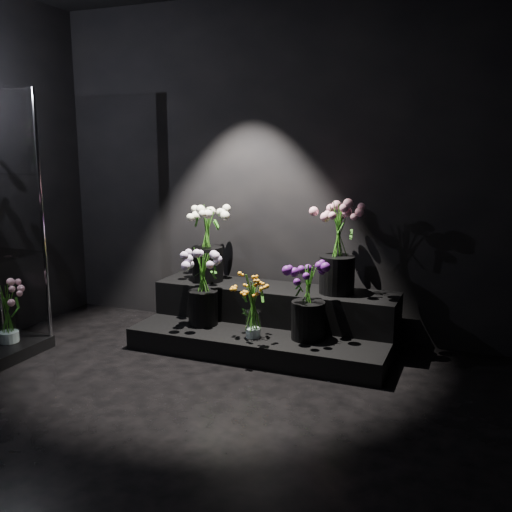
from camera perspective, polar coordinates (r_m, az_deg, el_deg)
The scene contains 9 objects.
floor at distance 3.45m, azimuth -10.83°, elevation -16.68°, with size 4.00×4.00×0.00m, color black.
wall_back at distance 4.86m, azimuth 1.55°, elevation 8.79°, with size 4.00×4.00×0.00m, color black.
display_riser at distance 4.65m, azimuth 1.36°, elevation -6.58°, with size 2.01×0.89×0.45m.
bouquet_orange_bells at distance 4.26m, azimuth -0.29°, elevation -4.99°, with size 0.32×0.32×0.48m.
bouquet_lilac at distance 4.56m, azimuth -5.36°, elevation -2.45°, with size 0.49×0.49×0.63m.
bouquet_purple at distance 4.23m, azimuth 5.27°, elevation -3.97°, with size 0.39×0.39×0.60m.
bouquet_cream_roses at distance 4.84m, azimuth -4.90°, elevation 1.95°, with size 0.45×0.45×0.68m.
bouquet_pink_roses at distance 4.46m, azimuth 8.19°, elevation 1.22°, with size 0.44×0.44×0.71m.
bouquet_case_base_pink at distance 4.78m, azimuth -23.66°, elevation -5.10°, with size 0.38×0.38×0.47m.
Camera 1 is at (1.70, -2.54, 1.60)m, focal length 40.00 mm.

